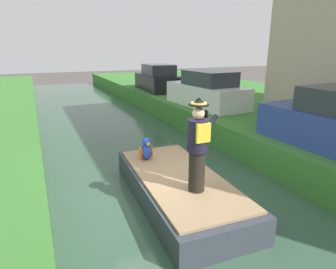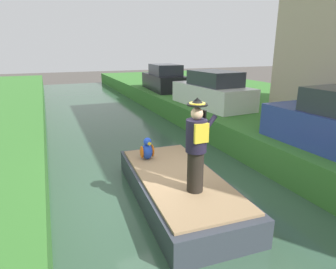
# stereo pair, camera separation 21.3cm
# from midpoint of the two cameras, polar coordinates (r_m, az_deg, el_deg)

# --- Properties ---
(ground_plane) EXTENTS (80.00, 80.00, 0.00)m
(ground_plane) POSITION_cam_midpoint_polar(r_m,az_deg,el_deg) (6.91, 0.60, -12.92)
(ground_plane) COLOR #4C4742
(canal_water) EXTENTS (5.40, 48.00, 0.10)m
(canal_water) POSITION_cam_midpoint_polar(r_m,az_deg,el_deg) (6.88, 0.60, -12.56)
(canal_water) COLOR #33513D
(canal_water) RESTS_ON ground
(boat) EXTENTS (2.04, 4.30, 0.61)m
(boat) POSITION_cam_midpoint_polar(r_m,az_deg,el_deg) (6.60, 1.15, -10.44)
(boat) COLOR #333842
(boat) RESTS_ON canal_water
(person_pirate) EXTENTS (0.61, 0.42, 1.85)m
(person_pirate) POSITION_cam_midpoint_polar(r_m,az_deg,el_deg) (5.49, 4.77, -2.26)
(person_pirate) COLOR black
(person_pirate) RESTS_ON boat
(parrot_plush) EXTENTS (0.36, 0.34, 0.57)m
(parrot_plush) POSITION_cam_midpoint_polar(r_m,az_deg,el_deg) (7.29, -5.19, -3.07)
(parrot_plush) COLOR blue
(parrot_plush) RESTS_ON boat
(parked_car_white) EXTENTS (1.97, 4.11, 1.50)m
(parked_car_white) POSITION_cam_midpoint_polar(r_m,az_deg,el_deg) (12.68, 7.16, 8.45)
(parked_car_white) COLOR white
(parked_car_white) RESTS_ON grass_bank_far
(parked_car_dark) EXTENTS (1.97, 4.11, 1.50)m
(parked_car_dark) POSITION_cam_midpoint_polar(r_m,az_deg,el_deg) (17.52, -2.43, 10.82)
(parked_car_dark) COLOR black
(parked_car_dark) RESTS_ON grass_bank_far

